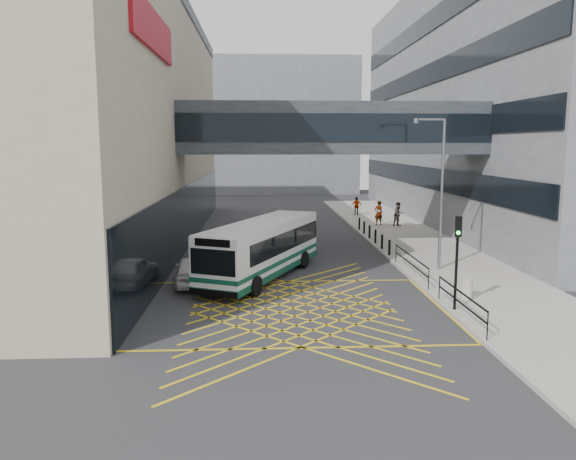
{
  "coord_description": "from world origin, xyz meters",
  "views": [
    {
      "loc": [
        -1.31,
        -21.91,
        6.55
      ],
      "look_at": [
        0.0,
        4.0,
        2.6
      ],
      "focal_mm": 35.0,
      "sensor_mm": 36.0,
      "label": 1
    }
  ],
  "objects": [
    {
      "name": "building_whsmith",
      "position": [
        -17.98,
        16.0,
        8.0
      ],
      "size": [
        24.17,
        42.0,
        16.0
      ],
      "color": "tan",
      "rests_on": "ground"
    },
    {
      "name": "bollards",
      "position": [
        6.25,
        15.0,
        0.61
      ],
      "size": [
        0.14,
        10.14,
        0.9
      ],
      "color": "black",
      "rests_on": "pavement"
    },
    {
      "name": "box_junction",
      "position": [
        0.0,
        0.0,
        0.0
      ],
      "size": [
        12.0,
        9.0,
        0.01
      ],
      "color": "gold",
      "rests_on": "ground"
    },
    {
      "name": "pedestrian_c",
      "position": [
        7.58,
        28.92,
        0.98
      ],
      "size": [
        1.0,
        0.52,
        1.64
      ],
      "primitive_type": "imported",
      "rotation": [
        0.0,
        0.0,
        3.09
      ],
      "color": "gray",
      "rests_on": "pavement"
    },
    {
      "name": "kerb_railings",
      "position": [
        6.15,
        1.78,
        0.88
      ],
      "size": [
        0.05,
        12.54,
        1.0
      ],
      "color": "black",
      "rests_on": "pavement"
    },
    {
      "name": "bus",
      "position": [
        -1.16,
        5.44,
        1.51
      ],
      "size": [
        6.24,
        10.07,
        2.81
      ],
      "rotation": [
        0.0,
        0.0,
        -0.43
      ],
      "color": "white",
      "rests_on": "ground"
    },
    {
      "name": "traffic_light",
      "position": [
        6.26,
        -1.1,
        2.57
      ],
      "size": [
        0.29,
        0.44,
        3.7
      ],
      "rotation": [
        0.0,
        0.0,
        -0.29
      ],
      "color": "black",
      "rests_on": "pavement"
    },
    {
      "name": "car_dark",
      "position": [
        0.59,
        15.75,
        0.77
      ],
      "size": [
        2.23,
        5.04,
        1.54
      ],
      "primitive_type": "imported",
      "rotation": [
        0.0,
        0.0,
        3.2
      ],
      "color": "#222228",
      "rests_on": "ground"
    },
    {
      "name": "car_silver",
      "position": [
        0.66,
        15.36,
        0.74
      ],
      "size": [
        2.91,
        5.04,
        1.47
      ],
      "primitive_type": "imported",
      "rotation": [
        0.0,
        0.0,
        2.94
      ],
      "color": "#909398",
      "rests_on": "ground"
    },
    {
      "name": "skybridge",
      "position": [
        3.0,
        12.0,
        7.5
      ],
      "size": [
        20.0,
        4.1,
        3.0
      ],
      "color": "#31363B",
      "rests_on": "ground"
    },
    {
      "name": "building_far",
      "position": [
        -2.0,
        60.0,
        9.0
      ],
      "size": [
        28.0,
        16.0,
        18.0
      ],
      "primitive_type": "cube",
      "color": "slate",
      "rests_on": "ground"
    },
    {
      "name": "street_lamp",
      "position": [
        7.81,
        6.22,
        4.54
      ],
      "size": [
        1.75,
        0.44,
        7.69
      ],
      "rotation": [
        0.0,
        0.0,
        0.14
      ],
      "color": "slate",
      "rests_on": "pavement"
    },
    {
      "name": "pavement",
      "position": [
        9.0,
        15.0,
        0.08
      ],
      "size": [
        6.0,
        54.0,
        0.16
      ],
      "primitive_type": "cube",
      "color": "#A9A49B",
      "rests_on": "ground"
    },
    {
      "name": "litter_bin",
      "position": [
        7.4,
        0.72,
        0.57
      ],
      "size": [
        0.47,
        0.47,
        0.81
      ],
      "primitive_type": "cylinder",
      "color": "#ADA89E",
      "rests_on": "pavement"
    },
    {
      "name": "car_white",
      "position": [
        -4.5,
        4.2,
        0.7
      ],
      "size": [
        2.24,
        4.54,
        1.39
      ],
      "primitive_type": "imported",
      "rotation": [
        0.0,
        0.0,
        3.25
      ],
      "color": "white",
      "rests_on": "ground"
    },
    {
      "name": "pedestrian_a",
      "position": [
        8.22,
        22.37,
        1.13
      ],
      "size": [
        0.89,
        0.73,
        1.94
      ],
      "primitive_type": "imported",
      "rotation": [
        0.0,
        0.0,
        3.4
      ],
      "color": "gray",
      "rests_on": "pavement"
    },
    {
      "name": "pedestrian_b",
      "position": [
        9.68,
        21.73,
        1.1
      ],
      "size": [
        1.06,
        0.88,
        1.88
      ],
      "primitive_type": "imported",
      "rotation": [
        0.0,
        0.0,
        0.46
      ],
      "color": "gray",
      "rests_on": "pavement"
    },
    {
      "name": "ground",
      "position": [
        0.0,
        0.0,
        0.0
      ],
      "size": [
        120.0,
        120.0,
        0.0
      ],
      "primitive_type": "plane",
      "color": "#333335"
    },
    {
      "name": "building_right",
      "position": [
        23.98,
        24.0,
        10.0
      ],
      "size": [
        24.09,
        44.0,
        20.0
      ],
      "color": "slate",
      "rests_on": "ground"
    }
  ]
}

